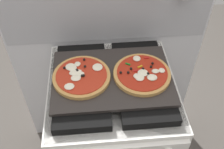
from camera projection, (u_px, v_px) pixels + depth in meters
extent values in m
cube|color=silver|center=(107.00, 51.00, 1.54)|extent=(1.10, 0.03, 1.55)
cube|color=white|center=(112.00, 133.00, 1.55)|extent=(0.60, 0.60, 0.86)
cube|color=black|center=(112.00, 85.00, 1.25)|extent=(0.59, 0.59, 0.01)
cube|color=black|center=(82.00, 83.00, 1.22)|extent=(0.24, 0.51, 0.04)
cube|color=black|center=(142.00, 79.00, 1.24)|extent=(0.24, 0.51, 0.04)
cube|color=#2D2826|center=(112.00, 77.00, 1.21)|extent=(0.54, 0.38, 0.02)
cylinder|color=tan|center=(82.00, 76.00, 1.19)|extent=(0.26, 0.26, 0.02)
cylinder|color=#B72D19|center=(81.00, 74.00, 1.18)|extent=(0.23, 0.23, 0.00)
ellipsoid|color=#F4EACC|center=(80.00, 74.00, 1.18)|extent=(0.04, 0.03, 0.01)
ellipsoid|color=#F4EACC|center=(72.00, 68.00, 1.20)|extent=(0.04, 0.04, 0.01)
ellipsoid|color=#F4EACC|center=(78.00, 64.00, 1.22)|extent=(0.03, 0.03, 0.01)
ellipsoid|color=#F4EACC|center=(69.00, 86.00, 1.13)|extent=(0.04, 0.04, 0.01)
ellipsoid|color=#F4EACC|center=(74.00, 73.00, 1.18)|extent=(0.04, 0.03, 0.01)
ellipsoid|color=#F4EACC|center=(78.00, 72.00, 1.19)|extent=(0.03, 0.03, 0.01)
ellipsoid|color=#F4EACC|center=(76.00, 78.00, 1.16)|extent=(0.04, 0.04, 0.01)
ellipsoid|color=#F4EACC|center=(97.00, 67.00, 1.21)|extent=(0.05, 0.05, 0.01)
ellipsoid|color=#F4EACC|center=(70.00, 67.00, 1.21)|extent=(0.05, 0.05, 0.01)
sphere|color=black|center=(85.00, 66.00, 1.21)|extent=(0.01, 0.01, 0.01)
sphere|color=black|center=(84.00, 75.00, 1.17)|extent=(0.01, 0.01, 0.01)
sphere|color=black|center=(84.00, 60.00, 1.24)|extent=(0.01, 0.01, 0.01)
sphere|color=black|center=(77.00, 70.00, 1.19)|extent=(0.01, 0.01, 0.01)
sphere|color=black|center=(82.00, 76.00, 1.17)|extent=(0.01, 0.01, 0.01)
sphere|color=black|center=(64.00, 68.00, 1.20)|extent=(0.01, 0.01, 0.01)
sphere|color=black|center=(77.00, 71.00, 1.19)|extent=(0.01, 0.01, 0.01)
cylinder|color=tan|center=(142.00, 74.00, 1.20)|extent=(0.26, 0.26, 0.02)
cylinder|color=#AD2614|center=(142.00, 72.00, 1.19)|extent=(0.23, 0.23, 0.00)
ellipsoid|color=#F4EACC|center=(137.00, 76.00, 1.17)|extent=(0.03, 0.03, 0.01)
ellipsoid|color=#F4EACC|center=(137.00, 58.00, 1.25)|extent=(0.04, 0.04, 0.01)
ellipsoid|color=#F4EACC|center=(143.00, 73.00, 1.18)|extent=(0.05, 0.05, 0.01)
ellipsoid|color=#F4EACC|center=(155.00, 71.00, 1.19)|extent=(0.03, 0.03, 0.01)
ellipsoid|color=#F4EACC|center=(162.00, 70.00, 1.19)|extent=(0.03, 0.03, 0.01)
ellipsoid|color=#F4EACC|center=(152.00, 77.00, 1.16)|extent=(0.05, 0.04, 0.01)
ellipsoid|color=#F4EACC|center=(140.00, 78.00, 1.16)|extent=(0.04, 0.04, 0.01)
cube|color=gold|center=(140.00, 67.00, 1.21)|extent=(0.03, 0.02, 0.00)
sphere|color=black|center=(143.00, 69.00, 1.20)|extent=(0.01, 0.01, 0.01)
cube|color=red|center=(136.00, 71.00, 1.19)|extent=(0.03, 0.01, 0.00)
sphere|color=black|center=(151.00, 67.00, 1.21)|extent=(0.01, 0.01, 0.01)
cube|color=#19721E|center=(128.00, 64.00, 1.22)|extent=(0.02, 0.02, 0.00)
sphere|color=black|center=(153.00, 63.00, 1.22)|extent=(0.01, 0.01, 0.01)
sphere|color=black|center=(148.00, 73.00, 1.18)|extent=(0.01, 0.01, 0.01)
sphere|color=black|center=(131.00, 69.00, 1.20)|extent=(0.01, 0.01, 0.01)
cube|color=#19721E|center=(154.00, 79.00, 1.16)|extent=(0.03, 0.02, 0.00)
sphere|color=black|center=(121.00, 73.00, 1.18)|extent=(0.01, 0.01, 0.01)
sphere|color=black|center=(128.00, 72.00, 1.18)|extent=(0.01, 0.01, 0.01)
cube|color=red|center=(146.00, 58.00, 1.25)|extent=(0.02, 0.01, 0.00)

